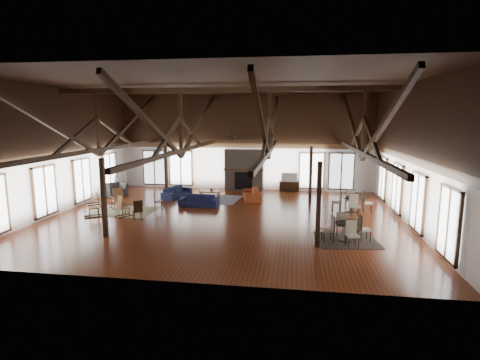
# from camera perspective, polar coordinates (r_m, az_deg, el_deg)

# --- Properties ---
(floor) EXTENTS (16.00, 16.00, 0.00)m
(floor) POSITION_cam_1_polar(r_m,az_deg,el_deg) (17.37, -2.35, -5.68)
(floor) COLOR maroon
(floor) RESTS_ON ground
(ceiling) EXTENTS (16.00, 14.00, 0.02)m
(ceiling) POSITION_cam_1_polar(r_m,az_deg,el_deg) (16.84, -2.49, 14.44)
(ceiling) COLOR black
(ceiling) RESTS_ON wall_back
(wall_back) EXTENTS (16.00, 0.02, 6.00)m
(wall_back) POSITION_cam_1_polar(r_m,az_deg,el_deg) (23.74, 0.74, 5.74)
(wall_back) COLOR silver
(wall_back) RESTS_ON floor
(wall_front) EXTENTS (16.00, 0.02, 6.00)m
(wall_front) POSITION_cam_1_polar(r_m,az_deg,el_deg) (10.10, -9.82, 0.61)
(wall_front) COLOR silver
(wall_front) RESTS_ON floor
(wall_left) EXTENTS (0.02, 14.00, 6.00)m
(wall_left) POSITION_cam_1_polar(r_m,az_deg,el_deg) (19.94, -25.69, 4.11)
(wall_left) COLOR silver
(wall_left) RESTS_ON floor
(wall_right) EXTENTS (0.02, 14.00, 6.00)m
(wall_right) POSITION_cam_1_polar(r_m,az_deg,el_deg) (17.25, 24.74, 3.49)
(wall_right) COLOR silver
(wall_right) RESTS_ON floor
(roof_truss) EXTENTS (15.60, 14.07, 3.14)m
(roof_truss) POSITION_cam_1_polar(r_m,az_deg,el_deg) (16.78, -2.44, 7.72)
(roof_truss) COLOR black
(roof_truss) RESTS_ON wall_back
(post_grid) EXTENTS (8.16, 7.16, 3.05)m
(post_grid) POSITION_cam_1_polar(r_m,az_deg,el_deg) (17.04, -2.39, -0.72)
(post_grid) COLOR black
(post_grid) RESTS_ON floor
(fireplace) EXTENTS (2.50, 0.69, 2.60)m
(fireplace) POSITION_cam_1_polar(r_m,az_deg,el_deg) (23.58, 0.62, 1.54)
(fireplace) COLOR #6B5D51
(fireplace) RESTS_ON floor
(ceiling_fan) EXTENTS (1.60, 1.60, 0.75)m
(ceiling_fan) POSITION_cam_1_polar(r_m,az_deg,el_deg) (15.72, -1.32, 6.54)
(ceiling_fan) COLOR black
(ceiling_fan) RESTS_ON roof_truss
(sofa_navy_front) EXTENTS (2.03, 0.84, 0.59)m
(sofa_navy_front) POSITION_cam_1_polar(r_m,az_deg,el_deg) (19.52, -6.29, -3.15)
(sofa_navy_front) COLOR #15183B
(sofa_navy_front) RESTS_ON floor
(sofa_navy_left) EXTENTS (2.21, 1.35, 0.60)m
(sofa_navy_left) POSITION_cam_1_polar(r_m,az_deg,el_deg) (21.87, -9.61, -1.85)
(sofa_navy_left) COLOR #161D3D
(sofa_navy_left) RESTS_ON floor
(sofa_orange) EXTENTS (2.20, 1.22, 0.61)m
(sofa_orange) POSITION_cam_1_polar(r_m,az_deg,el_deg) (21.06, 1.71, -2.15)
(sofa_orange) COLOR #913A1C
(sofa_orange) RESTS_ON floor
(coffee_table) EXTENTS (1.26, 0.73, 0.46)m
(coffee_table) POSITION_cam_1_polar(r_m,az_deg,el_deg) (21.22, -4.61, -1.81)
(coffee_table) COLOR brown
(coffee_table) RESTS_ON floor
(vase) EXTENTS (0.21, 0.21, 0.18)m
(vase) POSITION_cam_1_polar(r_m,az_deg,el_deg) (21.18, -4.37, -1.42)
(vase) COLOR #B2B2B2
(vase) RESTS_ON coffee_table
(armchair) EXTENTS (1.54, 1.56, 0.76)m
(armchair) POSITION_cam_1_polar(r_m,az_deg,el_deg) (23.08, -18.43, -1.41)
(armchair) COLOR #2E2E30
(armchair) RESTS_ON floor
(side_table_lamp) EXTENTS (0.43, 0.43, 1.10)m
(side_table_lamp) POSITION_cam_1_polar(r_m,az_deg,el_deg) (23.97, -18.42, -0.93)
(side_table_lamp) COLOR black
(side_table_lamp) RESTS_ON floor
(rocking_chair_a) EXTENTS (0.94, 0.91, 1.10)m
(rocking_chair_a) POSITION_cam_1_polar(r_m,az_deg,el_deg) (19.76, -18.17, -2.75)
(rocking_chair_a) COLOR olive
(rocking_chair_a) RESTS_ON floor
(rocking_chair_b) EXTENTS (0.78, 0.86, 0.99)m
(rocking_chair_b) POSITION_cam_1_polar(r_m,az_deg,el_deg) (18.19, -17.55, -3.92)
(rocking_chair_b) COLOR olive
(rocking_chair_b) RESTS_ON floor
(rocking_chair_c) EXTENTS (0.98, 0.86, 1.12)m
(rocking_chair_c) POSITION_cam_1_polar(r_m,az_deg,el_deg) (18.60, -21.09, -3.63)
(rocking_chair_c) COLOR olive
(rocking_chair_c) RESTS_ON floor
(side_chair_a) EXTENTS (0.52, 0.52, 0.94)m
(side_chair_a) POSITION_cam_1_polar(r_m,az_deg,el_deg) (19.06, -12.66, -2.85)
(side_chair_a) COLOR black
(side_chair_a) RESTS_ON floor
(side_chair_b) EXTENTS (0.55, 0.55, 0.94)m
(side_chair_b) POSITION_cam_1_polar(r_m,az_deg,el_deg) (17.23, -15.32, -4.27)
(side_chair_b) COLOR black
(side_chair_b) RESTS_ON floor
(cafe_table_near) EXTENTS (1.87, 1.87, 0.96)m
(cafe_table_near) POSITION_cam_1_polar(r_m,az_deg,el_deg) (14.53, 15.87, -7.11)
(cafe_table_near) COLOR black
(cafe_table_near) RESTS_ON floor
(cafe_table_far) EXTENTS (1.93, 1.93, 1.01)m
(cafe_table_far) POSITION_cam_1_polar(r_m,az_deg,el_deg) (19.01, 16.68, -3.18)
(cafe_table_far) COLOR black
(cafe_table_far) RESTS_ON floor
(cup_near) EXTENTS (0.12, 0.12, 0.10)m
(cup_near) POSITION_cam_1_polar(r_m,az_deg,el_deg) (14.45, 16.04, -6.14)
(cup_near) COLOR #B2B2B2
(cup_near) RESTS_ON cafe_table_near
(cup_far) EXTENTS (0.12, 0.12, 0.09)m
(cup_far) POSITION_cam_1_polar(r_m,az_deg,el_deg) (18.87, 16.95, -2.44)
(cup_far) COLOR #B2B2B2
(cup_far) RESTS_ON cafe_table_far
(tv_console) EXTENTS (1.21, 0.45, 0.60)m
(tv_console) POSITION_cam_1_polar(r_m,az_deg,el_deg) (23.61, 7.51, -0.96)
(tv_console) COLOR black
(tv_console) RESTS_ON floor
(television) EXTENTS (0.98, 0.24, 0.56)m
(television) POSITION_cam_1_polar(r_m,az_deg,el_deg) (23.52, 7.50, 0.43)
(television) COLOR #B2B2B2
(television) RESTS_ON tv_console
(rug_tan) EXTENTS (2.92, 2.30, 0.01)m
(rug_tan) POSITION_cam_1_polar(r_m,az_deg,el_deg) (19.29, -17.26, -4.55)
(rug_tan) COLOR tan
(rug_tan) RESTS_ON floor
(rug_navy) EXTENTS (3.54, 2.81, 0.01)m
(rug_navy) POSITION_cam_1_polar(r_m,az_deg,el_deg) (21.28, -4.55, -2.87)
(rug_navy) COLOR #1C214E
(rug_navy) RESTS_ON floor
(rug_dark) EXTENTS (2.43, 2.25, 0.01)m
(rug_dark) POSITION_cam_1_polar(r_m,az_deg,el_deg) (14.74, 15.91, -8.80)
(rug_dark) COLOR black
(rug_dark) RESTS_ON floor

